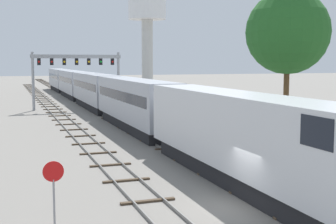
{
  "coord_description": "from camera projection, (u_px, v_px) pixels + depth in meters",
  "views": [
    {
      "loc": [
        -9.55,
        -17.99,
        6.46
      ],
      "look_at": [
        1.0,
        12.0,
        3.0
      ],
      "focal_mm": 49.74,
      "sensor_mm": 36.0,
      "label": 1
    }
  ],
  "objects": [
    {
      "name": "trackside_tree_left",
      "position": [
        288.0,
        32.0,
        46.12
      ],
      "size": [
        8.35,
        8.35,
        13.54
      ],
      "color": "brown",
      "rests_on": "ground"
    },
    {
      "name": "signal_gantry",
      "position": [
        77.0,
        67.0,
        62.87
      ],
      "size": [
        12.1,
        0.49,
        7.73
      ],
      "color": "#999BA0",
      "rests_on": "ground"
    },
    {
      "name": "track_main",
      "position": [
        78.0,
        100.0,
        77.64
      ],
      "size": [
        2.6,
        200.0,
        0.16
      ],
      "color": "slate",
      "rests_on": "ground"
    },
    {
      "name": "stop_sign",
      "position": [
        54.0,
        188.0,
        16.87
      ],
      "size": [
        0.76,
        0.08,
        2.88
      ],
      "color": "gray",
      "rests_on": "ground"
    },
    {
      "name": "passenger_train",
      "position": [
        94.0,
        90.0,
        63.89
      ],
      "size": [
        3.04,
        103.94,
        4.8
      ],
      "color": "silver",
      "rests_on": "ground"
    },
    {
      "name": "ground_plane",
      "position": [
        236.0,
        207.0,
        20.72
      ],
      "size": [
        400.0,
        400.0,
        0.0
      ],
      "primitive_type": "plane",
      "color": "gray"
    },
    {
      "name": "track_near",
      "position": [
        58.0,
        114.0,
        57.07
      ],
      "size": [
        2.6,
        160.0,
        0.16
      ],
      "color": "slate",
      "rests_on": "ground"
    },
    {
      "name": "water_tower",
      "position": [
        147.0,
        15.0,
        107.66
      ],
      "size": [
        8.85,
        8.85,
        22.25
      ],
      "color": "beige",
      "rests_on": "ground"
    }
  ]
}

